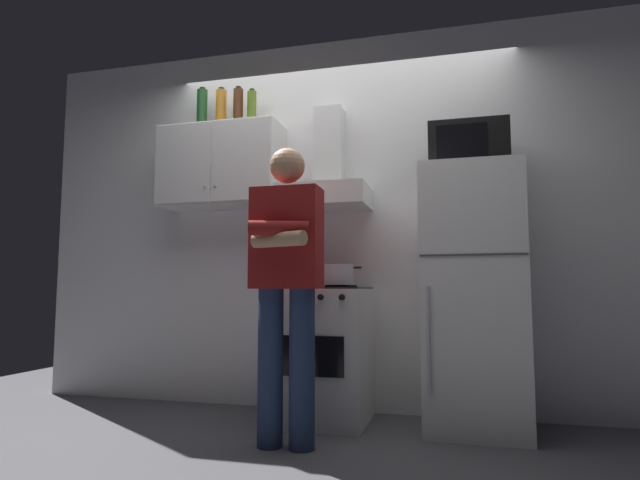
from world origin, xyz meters
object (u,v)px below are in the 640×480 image
at_px(range_hood, 327,181).
at_px(bottle_liquor_amber, 221,109).
at_px(refrigerator, 472,297).
at_px(microwave, 468,148).
at_px(bottle_wine_green, 202,110).
at_px(bottle_olive_oil, 252,108).
at_px(bottle_rum_dark, 238,107).
at_px(upper_cabinet, 221,167).
at_px(stove_oven, 322,353).
at_px(cooking_pot, 337,275).
at_px(person_standing, 286,279).

relative_size(range_hood, bottle_liquor_amber, 2.37).
relative_size(refrigerator, microwave, 3.33).
relative_size(range_hood, bottle_wine_green, 2.23).
height_order(bottle_olive_oil, bottle_rum_dark, bottle_rum_dark).
bearing_deg(microwave, upper_cabinet, 176.52).
relative_size(bottle_liquor_amber, bottle_rum_dark, 1.05).
xyz_separation_m(bottle_olive_oil, bottle_rum_dark, (-0.11, 0.00, 0.02)).
bearing_deg(bottle_rum_dark, refrigerator, -4.70).
xyz_separation_m(upper_cabinet, range_hood, (0.80, 0.00, -0.15)).
bearing_deg(stove_oven, bottle_rum_dark, 168.77).
distance_m(cooking_pot, bottle_rum_dark, 1.51).
xyz_separation_m(refrigerator, bottle_wine_green, (-1.94, 0.16, 1.41)).
bearing_deg(bottle_wine_green, microwave, -4.20).
bearing_deg(refrigerator, bottle_wine_green, 175.26).
xyz_separation_m(person_standing, bottle_liquor_amber, (-0.78, 0.76, 1.30)).
distance_m(stove_oven, refrigerator, 1.02).
xyz_separation_m(upper_cabinet, refrigerator, (1.75, -0.12, -0.95)).
relative_size(stove_oven, bottle_rum_dark, 2.89).
xyz_separation_m(range_hood, bottle_liquor_amber, (-0.83, 0.03, 0.60)).
bearing_deg(bottle_rum_dark, microwave, -4.06).
relative_size(person_standing, cooking_pot, 5.29).
distance_m(upper_cabinet, bottle_wine_green, 0.50).
distance_m(bottle_olive_oil, bottle_wine_green, 0.42).
distance_m(range_hood, refrigerator, 1.25).
bearing_deg(bottle_olive_oil, stove_oven, -13.06).
relative_size(upper_cabinet, range_hood, 1.20).
xyz_separation_m(refrigerator, person_standing, (-1.00, -0.61, 0.10)).
relative_size(stove_oven, person_standing, 0.53).
bearing_deg(microwave, refrigerator, -89.10).
bearing_deg(person_standing, stove_oven, 85.28).
distance_m(upper_cabinet, bottle_liquor_amber, 0.45).
height_order(refrigerator, microwave, microwave).
bearing_deg(microwave, bottle_rum_dark, 175.94).
height_order(microwave, cooking_pot, microwave).
bearing_deg(microwave, bottle_liquor_amber, 175.61).
bearing_deg(cooking_pot, microwave, 9.57).
height_order(cooking_pot, bottle_liquor_amber, bottle_liquor_amber).
height_order(microwave, bottle_olive_oil, bottle_olive_oil).
distance_m(stove_oven, bottle_olive_oil, 1.84).
relative_size(range_hood, refrigerator, 0.47).
relative_size(cooking_pot, bottle_wine_green, 0.92).
distance_m(microwave, cooking_pot, 1.15).
distance_m(person_standing, bottle_wine_green, 1.78).
relative_size(upper_cabinet, person_standing, 0.55).
bearing_deg(bottle_wine_green, person_standing, -39.28).
bearing_deg(refrigerator, stove_oven, -179.96).
height_order(stove_oven, bottle_liquor_amber, bottle_liquor_amber).
distance_m(refrigerator, bottle_olive_oil, 2.06).
relative_size(stove_oven, bottle_liquor_amber, 2.76).
bearing_deg(range_hood, microwave, -6.46).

